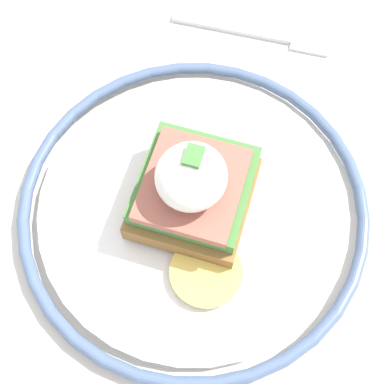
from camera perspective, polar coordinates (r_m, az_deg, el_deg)
name	(u,v)px	position (r m, az deg, el deg)	size (l,w,h in m)	color
ground_plane	(189,357)	(1.15, -0.28, -17.17)	(6.00, 6.00, 0.00)	#9E9993
dining_table	(187,276)	(0.54, -0.58, -8.92)	(0.95, 0.77, 0.73)	beige
plate	(192,206)	(0.43, 0.00, -1.50)	(0.28, 0.28, 0.02)	white
sandwich	(190,189)	(0.40, -0.22, 0.32)	(0.12, 0.10, 0.08)	olive
fork	(259,34)	(0.54, 7.17, 16.41)	(0.02, 0.15, 0.00)	silver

